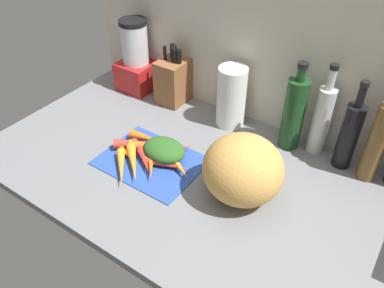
{
  "coord_description": "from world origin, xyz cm",
  "views": [
    {
      "loc": [
        39.22,
        -78.62,
        85.68
      ],
      "look_at": [
        -12.27,
        -3.07,
        13.16
      ],
      "focal_mm": 36.07,
      "sensor_mm": 36.0,
      "label": 1
    }
  ],
  "objects_px": {
    "carrot_0": "(151,163)",
    "knife_block": "(174,80)",
    "carrot_4": "(133,163)",
    "winter_squash": "(243,169)",
    "blender_appliance": "(136,60)",
    "bottle_2": "(349,135)",
    "carrot_5": "(137,143)",
    "carrot_2": "(142,151)",
    "carrot_3": "(148,138)",
    "carrot_10": "(176,149)",
    "bottle_3": "(377,142)",
    "carrot_1": "(149,147)",
    "cutting_board": "(151,161)",
    "carrot_7": "(121,167)",
    "carrot_9": "(167,165)",
    "paper_towel_roll": "(231,97)",
    "bottle_0": "(294,113)",
    "carrot_8": "(145,161)",
    "carrot_6": "(127,154)",
    "bottle_1": "(322,119)",
    "carrot_11": "(178,166)"
  },
  "relations": [
    {
      "from": "cutting_board",
      "to": "carrot_9",
      "type": "xyz_separation_m",
      "value": [
        0.07,
        0.0,
        0.02
      ]
    },
    {
      "from": "cutting_board",
      "to": "carrot_0",
      "type": "relative_size",
      "value": 2.13
    },
    {
      "from": "carrot_0",
      "to": "bottle_0",
      "type": "bearing_deg",
      "value": 49.29
    },
    {
      "from": "carrot_7",
      "to": "carrot_8",
      "type": "xyz_separation_m",
      "value": [
        0.04,
        0.07,
        0.0
      ]
    },
    {
      "from": "carrot_5",
      "to": "carrot_0",
      "type": "bearing_deg",
      "value": -26.9
    },
    {
      "from": "carrot_2",
      "to": "bottle_1",
      "type": "height_order",
      "value": "bottle_1"
    },
    {
      "from": "carrot_7",
      "to": "bottle_0",
      "type": "relative_size",
      "value": 0.51
    },
    {
      "from": "bottle_2",
      "to": "cutting_board",
      "type": "bearing_deg",
      "value": -146.61
    },
    {
      "from": "carrot_4",
      "to": "winter_squash",
      "type": "bearing_deg",
      "value": 14.84
    },
    {
      "from": "carrot_9",
      "to": "blender_appliance",
      "type": "relative_size",
      "value": 0.55
    },
    {
      "from": "carrot_1",
      "to": "carrot_8",
      "type": "bearing_deg",
      "value": -62.8
    },
    {
      "from": "carrot_5",
      "to": "cutting_board",
      "type": "bearing_deg",
      "value": -18.3
    },
    {
      "from": "carrot_7",
      "to": "bottle_0",
      "type": "height_order",
      "value": "bottle_0"
    },
    {
      "from": "carrot_0",
      "to": "knife_block",
      "type": "relative_size",
      "value": 0.68
    },
    {
      "from": "carrot_2",
      "to": "carrot_6",
      "type": "bearing_deg",
      "value": -131.49
    },
    {
      "from": "blender_appliance",
      "to": "bottle_2",
      "type": "relative_size",
      "value": 0.97
    },
    {
      "from": "carrot_1",
      "to": "knife_block",
      "type": "xyz_separation_m",
      "value": [
        -0.13,
        0.33,
        0.07
      ]
    },
    {
      "from": "carrot_7",
      "to": "carrot_1",
      "type": "bearing_deg",
      "value": 85.84
    },
    {
      "from": "carrot_11",
      "to": "knife_block",
      "type": "xyz_separation_m",
      "value": [
        -0.27,
        0.35,
        0.07
      ]
    },
    {
      "from": "cutting_board",
      "to": "blender_appliance",
      "type": "distance_m",
      "value": 0.52
    },
    {
      "from": "carrot_1",
      "to": "bottle_0",
      "type": "relative_size",
      "value": 0.45
    },
    {
      "from": "carrot_1",
      "to": "carrot_8",
      "type": "relative_size",
      "value": 1.27
    },
    {
      "from": "winter_squash",
      "to": "carrot_6",
      "type": "bearing_deg",
      "value": -170.93
    },
    {
      "from": "carrot_3",
      "to": "carrot_8",
      "type": "distance_m",
      "value": 0.12
    },
    {
      "from": "carrot_3",
      "to": "carrot_10",
      "type": "xyz_separation_m",
      "value": [
        0.12,
        0.01,
        -0.0
      ]
    },
    {
      "from": "winter_squash",
      "to": "bottle_2",
      "type": "height_order",
      "value": "bottle_2"
    },
    {
      "from": "winter_squash",
      "to": "bottle_3",
      "type": "relative_size",
      "value": 0.73
    },
    {
      "from": "carrot_5",
      "to": "blender_appliance",
      "type": "height_order",
      "value": "blender_appliance"
    },
    {
      "from": "carrot_4",
      "to": "blender_appliance",
      "type": "height_order",
      "value": "blender_appliance"
    },
    {
      "from": "carrot_1",
      "to": "carrot_2",
      "type": "distance_m",
      "value": 0.03
    },
    {
      "from": "carrot_2",
      "to": "carrot_4",
      "type": "bearing_deg",
      "value": -74.58
    },
    {
      "from": "carrot_10",
      "to": "carrot_6",
      "type": "bearing_deg",
      "value": -138.01
    },
    {
      "from": "carrot_0",
      "to": "carrot_10",
      "type": "xyz_separation_m",
      "value": [
        0.02,
        0.11,
        -0.0
      ]
    },
    {
      "from": "carrot_6",
      "to": "winter_squash",
      "type": "distance_m",
      "value": 0.42
    },
    {
      "from": "carrot_7",
      "to": "paper_towel_roll",
      "type": "xyz_separation_m",
      "value": [
        0.15,
        0.44,
        0.09
      ]
    },
    {
      "from": "bottle_1",
      "to": "carrot_5",
      "type": "bearing_deg",
      "value": -146.02
    },
    {
      "from": "carrot_7",
      "to": "knife_block",
      "type": "relative_size",
      "value": 0.7
    },
    {
      "from": "carrot_3",
      "to": "bottle_0",
      "type": "distance_m",
      "value": 0.51
    },
    {
      "from": "carrot_0",
      "to": "paper_towel_roll",
      "type": "relative_size",
      "value": 0.68
    },
    {
      "from": "carrot_7",
      "to": "carrot_3",
      "type": "bearing_deg",
      "value": 98.97
    },
    {
      "from": "carrot_9",
      "to": "knife_block",
      "type": "relative_size",
      "value": 0.71
    },
    {
      "from": "paper_towel_roll",
      "to": "bottle_1",
      "type": "relative_size",
      "value": 0.71
    },
    {
      "from": "cutting_board",
      "to": "bottle_2",
      "type": "xyz_separation_m",
      "value": [
        0.53,
        0.35,
        0.12
      ]
    },
    {
      "from": "carrot_5",
      "to": "carrot_11",
      "type": "distance_m",
      "value": 0.19
    },
    {
      "from": "carrot_7",
      "to": "carrot_9",
      "type": "bearing_deg",
      "value": 39.63
    },
    {
      "from": "carrot_9",
      "to": "carrot_0",
      "type": "bearing_deg",
      "value": -152.87
    },
    {
      "from": "carrot_5",
      "to": "carrot_8",
      "type": "bearing_deg",
      "value": -34.47
    },
    {
      "from": "carrot_9",
      "to": "bottle_3",
      "type": "height_order",
      "value": "bottle_3"
    },
    {
      "from": "carrot_3",
      "to": "blender_appliance",
      "type": "xyz_separation_m",
      "value": [
        -0.29,
        0.29,
        0.11
      ]
    },
    {
      "from": "carrot_2",
      "to": "bottle_2",
      "type": "relative_size",
      "value": 0.39
    }
  ]
}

